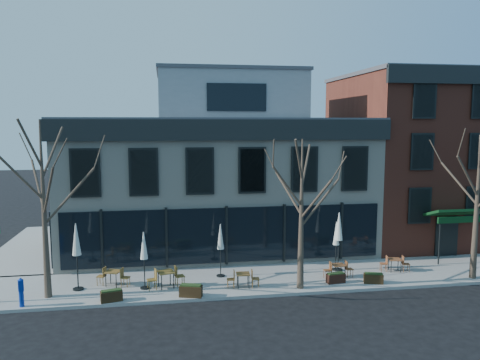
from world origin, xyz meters
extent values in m
plane|color=black|center=(0.00, 0.00, 0.00)|extent=(120.00, 120.00, 0.00)
cube|color=gray|center=(3.25, -2.15, 0.07)|extent=(33.50, 4.70, 0.15)
cube|color=gray|center=(-11.25, 6.00, 0.07)|extent=(4.50, 12.00, 0.15)
cube|color=beige|center=(0.00, 5.00, 4.00)|extent=(18.00, 10.00, 8.00)
cube|color=#47474C|center=(0.00, 5.00, 8.05)|extent=(18.30, 10.30, 0.30)
cube|color=black|center=(0.00, -0.12, 7.55)|extent=(18.30, 0.25, 1.10)
cube|color=black|center=(-9.12, 5.00, 7.55)|extent=(0.25, 10.30, 1.10)
cube|color=black|center=(0.00, -0.06, 1.90)|extent=(17.20, 0.12, 3.00)
cube|color=black|center=(-9.06, 4.00, 1.90)|extent=(0.12, 7.50, 3.00)
cube|color=gray|center=(1.00, 6.00, 9.60)|extent=(9.00, 6.50, 3.00)
cube|color=brown|center=(13.00, 5.00, 5.50)|extent=(8.00, 10.00, 11.00)
cube|color=#47474C|center=(13.00, 5.00, 11.05)|extent=(8.20, 10.20, 0.25)
cube|color=black|center=(13.00, -0.12, 10.60)|extent=(8.20, 0.25, 1.00)
cube|color=black|center=(13.00, -0.85, 2.90)|extent=(3.20, 1.66, 0.67)
cube|color=black|center=(13.00, -0.05, 1.25)|extent=(1.40, 0.10, 2.50)
cone|color=#382B21|center=(-8.50, -3.20, 4.11)|extent=(0.34, 0.34, 7.92)
cylinder|color=#382B21|center=(-7.43, -3.01, 4.68)|extent=(2.23, 0.50, 2.48)
cylinder|color=#382B21|center=(-8.95, -2.23, 5.14)|extent=(1.03, 2.05, 2.14)
cylinder|color=#382B21|center=(-9.34, -3.51, 5.65)|extent=(1.80, 0.75, 2.21)
cylinder|color=#382B21|center=(-8.05, -4.16, 5.05)|extent=(1.03, 2.04, 2.28)
cone|color=#382B21|center=(3.00, -3.90, 3.67)|extent=(0.34, 0.34, 7.04)
cylinder|color=#382B21|center=(3.95, -3.73, 4.18)|extent=(2.00, 0.46, 2.21)
cylinder|color=#382B21|center=(2.60, -3.04, 4.59)|extent=(0.93, 1.84, 1.91)
cylinder|color=#382B21|center=(2.25, -4.17, 5.04)|extent=(1.61, 0.68, 1.97)
cylinder|color=#382B21|center=(3.40, -4.76, 4.51)|extent=(0.93, 1.83, 2.03)
cone|color=#382B21|center=(12.00, -3.90, 3.89)|extent=(0.34, 0.34, 7.48)
cylinder|color=#382B21|center=(11.57, -2.99, 4.86)|extent=(0.98, 1.94, 2.03)
cylinder|color=#382B21|center=(11.20, -4.19, 5.35)|extent=(1.71, 0.71, 2.09)
cylinder|color=#0B2D97|center=(-9.34, -4.20, 0.49)|extent=(0.19, 0.19, 0.68)
cube|color=#0B2D97|center=(-9.34, -4.20, 1.07)|extent=(0.26, 0.24, 0.49)
cone|color=#0B2D97|center=(-9.34, -4.20, 1.36)|extent=(0.25, 0.25, 0.12)
cube|color=brown|center=(-5.76, -2.14, 0.84)|extent=(0.84, 0.84, 0.04)
cylinder|color=black|center=(-6.10, -2.31, 0.49)|extent=(0.04, 0.04, 0.68)
cylinder|color=black|center=(-5.60, -2.48, 0.49)|extent=(0.04, 0.04, 0.68)
cylinder|color=black|center=(-5.93, -1.81, 0.49)|extent=(0.04, 0.04, 0.68)
cylinder|color=black|center=(-5.43, -1.98, 0.49)|extent=(0.04, 0.04, 0.68)
cube|color=brown|center=(-3.27, -2.83, 0.91)|extent=(0.89, 0.89, 0.04)
cylinder|color=black|center=(-3.47, -3.19, 0.52)|extent=(0.04, 0.04, 0.75)
cylinder|color=black|center=(-2.91, -3.03, 0.52)|extent=(0.04, 0.04, 0.75)
cylinder|color=black|center=(-3.63, -2.62, 0.52)|extent=(0.04, 0.04, 0.75)
cylinder|color=black|center=(-3.06, -2.47, 0.52)|extent=(0.04, 0.04, 0.75)
cube|color=brown|center=(0.34, -3.39, 0.81)|extent=(0.68, 0.68, 0.04)
cylinder|color=black|center=(0.07, -3.62, 0.48)|extent=(0.04, 0.04, 0.65)
cylinder|color=black|center=(0.58, -3.66, 0.48)|extent=(0.04, 0.04, 0.65)
cylinder|color=black|center=(0.11, -3.12, 0.48)|extent=(0.04, 0.04, 0.65)
cylinder|color=black|center=(0.61, -3.16, 0.48)|extent=(0.04, 0.04, 0.65)
cube|color=brown|center=(5.34, -2.75, 0.80)|extent=(0.64, 0.64, 0.04)
cylinder|color=black|center=(5.10, -3.00, 0.47)|extent=(0.04, 0.04, 0.64)
cylinder|color=black|center=(5.59, -2.99, 0.47)|extent=(0.04, 0.04, 0.64)
cylinder|color=black|center=(5.08, -2.50, 0.47)|extent=(0.04, 0.04, 0.64)
cylinder|color=black|center=(5.58, -2.49, 0.47)|extent=(0.04, 0.04, 0.64)
cube|color=brown|center=(8.63, -2.28, 0.80)|extent=(0.74, 0.74, 0.04)
cylinder|color=black|center=(8.33, -2.47, 0.47)|extent=(0.04, 0.04, 0.64)
cylinder|color=black|center=(8.82, -2.58, 0.47)|extent=(0.04, 0.04, 0.64)
cylinder|color=black|center=(8.44, -1.99, 0.47)|extent=(0.04, 0.04, 0.64)
cylinder|color=black|center=(8.92, -2.09, 0.47)|extent=(0.04, 0.04, 0.64)
cylinder|color=black|center=(-7.34, -2.45, 0.18)|extent=(0.51, 0.51, 0.07)
cylinder|color=black|center=(-7.34, -2.45, 1.41)|extent=(0.06, 0.06, 2.53)
cone|color=beige|center=(-7.34, -2.45, 2.56)|extent=(0.41, 0.41, 1.49)
cylinder|color=black|center=(-4.26, -2.80, 0.18)|extent=(0.43, 0.43, 0.06)
cylinder|color=black|center=(-4.26, -2.80, 1.24)|extent=(0.05, 0.05, 2.17)
cone|color=silver|center=(-4.26, -2.80, 2.23)|extent=(0.36, 0.36, 1.29)
cylinder|color=black|center=(-0.52, -1.61, 0.18)|extent=(0.43, 0.43, 0.06)
cylinder|color=black|center=(-0.52, -1.61, 1.23)|extent=(0.05, 0.05, 2.17)
cone|color=beige|center=(-0.52, -1.61, 2.22)|extent=(0.35, 0.35, 1.28)
cylinder|color=black|center=(5.74, -1.65, 0.18)|extent=(0.50, 0.50, 0.07)
cylinder|color=black|center=(5.74, -1.65, 1.40)|extent=(0.06, 0.06, 2.49)
cone|color=silver|center=(5.74, -1.65, 2.53)|extent=(0.41, 0.41, 1.47)
cylinder|color=black|center=(5.64, -1.57, 0.18)|extent=(0.42, 0.42, 0.06)
cylinder|color=black|center=(5.64, -1.57, 1.19)|extent=(0.05, 0.05, 2.09)
cone|color=silver|center=(5.64, -1.57, 2.14)|extent=(0.34, 0.34, 1.23)
cube|color=black|center=(-5.64, -4.20, 0.38)|extent=(0.99, 0.57, 0.46)
cube|color=#1E3314|center=(-5.64, -4.20, 0.63)|extent=(0.88, 0.48, 0.07)
cube|color=#2F200F|center=(-2.17, -4.20, 0.40)|extent=(1.09, 0.67, 0.51)
cube|color=#1E3314|center=(-2.17, -4.20, 0.68)|extent=(0.97, 0.56, 0.08)
cube|color=black|center=(4.92, -3.50, 0.37)|extent=(0.93, 0.46, 0.45)
cube|color=#1E3314|center=(4.92, -3.50, 0.62)|extent=(0.84, 0.38, 0.07)
cube|color=black|center=(6.71, -3.85, 0.38)|extent=(0.98, 0.62, 0.46)
cube|color=#1E3314|center=(6.71, -3.85, 0.63)|extent=(0.87, 0.53, 0.07)
camera|label=1|loc=(-3.25, -24.52, 7.88)|focal=35.00mm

